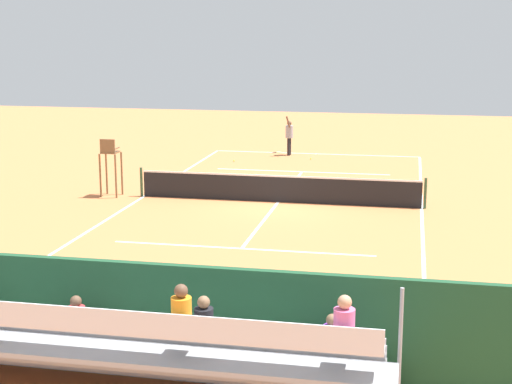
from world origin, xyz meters
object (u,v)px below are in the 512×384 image
tennis_ball_near (234,161)px  courtside_bench (312,336)px  tennis_net (278,188)px  umpire_chair (110,161)px  tennis_player (289,134)px  tennis_ball_far (311,159)px  equipment_bag (208,350)px  bleacher_stand (123,350)px  tennis_racket (279,152)px

tennis_ball_near → courtside_bench: bearing=106.7°
tennis_net → umpire_chair: (6.20, 0.23, 0.81)m
courtside_bench → tennis_player: (4.15, -23.60, 0.46)m
tennis_ball_far → equipment_bag: bearing=92.6°
bleacher_stand → tennis_ball_far: (0.11, -24.68, -0.91)m
tennis_ball_near → tennis_ball_far: same height
equipment_bag → bleacher_stand: bearing=65.0°
equipment_bag → courtside_bench: bearing=-176.2°
bleacher_stand → tennis_racket: 26.53m
courtside_bench → tennis_player: size_ratio=0.93×
tennis_player → tennis_ball_far: tennis_player is taller
tennis_net → tennis_ball_near: (3.47, -8.03, -0.47)m
equipment_bag → tennis_net: bearing=-85.8°
tennis_player → tennis_racket: bearing=-49.3°
tennis_net → umpire_chair: bearing=2.1°
tennis_player → tennis_racket: tennis_player is taller
tennis_ball_near → tennis_ball_far: size_ratio=1.00×
umpire_chair → equipment_bag: bearing=118.6°
courtside_bench → equipment_bag: size_ratio=2.00×
bleacher_stand → tennis_racket: bleacher_stand is taller
bleacher_stand → equipment_bag: bleacher_stand is taller
umpire_chair → tennis_player: (-4.96, -10.56, -0.30)m
tennis_racket → tennis_net: bearing=99.7°
courtside_bench → tennis_racket: size_ratio=3.43×
bleacher_stand → equipment_bag: 2.29m
tennis_net → tennis_racket: size_ratio=19.62×
tennis_player → tennis_ball_far: 1.85m
equipment_bag → tennis_player: bearing=-84.6°
equipment_bag → tennis_ball_near: size_ratio=13.64×
tennis_racket → tennis_ball_far: size_ratio=7.95×
equipment_bag → tennis_ball_far: 22.74m
bleacher_stand → tennis_ball_far: 24.69m
courtside_bench → tennis_net: bearing=-77.6°
umpire_chair → tennis_ball_far: bearing=-122.8°
courtside_bench → tennis_ball_near: bearing=-73.3°
tennis_net → equipment_bag: bearing=94.2°
umpire_chair → tennis_ball_far: size_ratio=32.42×
umpire_chair → tennis_player: size_ratio=1.11×
courtside_bench → equipment_bag: (1.93, 0.13, -0.38)m
courtside_bench → equipment_bag: courtside_bench is taller
courtside_bench → tennis_player: 23.97m
bleacher_stand → tennis_ball_near: bearing=-81.4°
equipment_bag → tennis_ball_near: equipment_bag is taller
tennis_racket → courtside_bench: bearing=101.2°
tennis_net → equipment_bag: size_ratio=11.44×
bleacher_stand → umpire_chair: 16.38m
equipment_bag → tennis_racket: equipment_bag is taller
courtside_bench → tennis_ball_near: (6.38, -21.31, -0.53)m
bleacher_stand → tennis_ball_near: bleacher_stand is taller
tennis_net → tennis_player: tennis_player is taller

